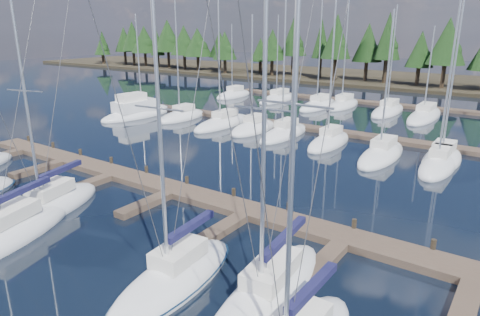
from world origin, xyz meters
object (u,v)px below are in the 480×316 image
Objects in this scene: main_dock at (171,193)px; front_sailboat_5 at (267,297)px; front_sailboat_4 at (174,278)px; front_sailboat_2 at (48,207)px; motor_yacht_left at (136,113)px; front_sailboat_3 at (6,235)px.

front_sailboat_5 reaches higher than main_dock.
front_sailboat_2 is at bearing 174.03° from front_sailboat_4.
front_sailboat_4 is 1.41× the size of motor_yacht_left.
front_sailboat_3 is (1.48, -3.32, -0.01)m from front_sailboat_2.
motor_yacht_left is at bearing 145.48° from front_sailboat_5.
front_sailboat_4 is at bearing -163.80° from front_sailboat_5.
front_sailboat_2 is 1.34× the size of motor_yacht_left.
front_sailboat_4 is at bearing -5.97° from front_sailboat_2.
front_sailboat_2 is at bearing 179.81° from front_sailboat_5.
main_dock is at bearing 151.26° from front_sailboat_5.
front_sailboat_4 reaches higher than main_dock.
front_sailboat_5 is at bearing 13.01° from front_sailboat_3.
main_dock is 7.52m from front_sailboat_2.
front_sailboat_5 is at bearing -28.74° from main_dock.
main_dock is at bearing -37.22° from motor_yacht_left.
front_sailboat_3 is at bearing -53.89° from motor_yacht_left.
front_sailboat_3 is at bearing -166.99° from front_sailboat_5.
front_sailboat_4 is at bearing 11.73° from front_sailboat_3.
front_sailboat_4 is (10.14, 2.11, 0.02)m from front_sailboat_3.
front_sailboat_5 reaches higher than front_sailboat_2.
front_sailboat_4 is 4.17m from front_sailboat_5.
front_sailboat_3 is at bearing -65.94° from front_sailboat_2.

